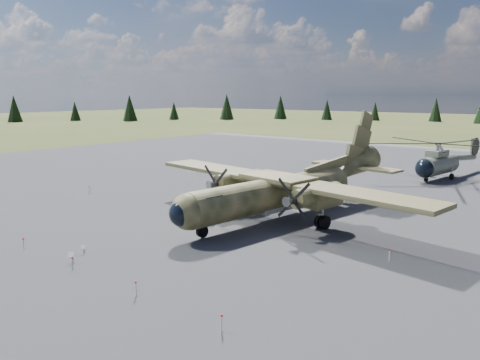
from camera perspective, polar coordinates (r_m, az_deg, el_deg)
The scene contains 8 objects.
ground at distance 40.36m, azimuth -4.74°, elevation -4.81°, with size 500.00×500.00×0.00m, color brown.
apron at distance 47.89m, azimuth 3.51°, elevation -2.36°, with size 120.00×120.00×0.04m, color slate.
transport_plane at distance 40.67m, azimuth 5.57°, elevation -0.76°, with size 28.84×26.01×9.49m.
helicopter_near at distance 63.59m, azimuth 23.10°, elevation 3.02°, with size 20.88×22.79×4.68m.
info_placard_left at distance 33.45m, azimuth -18.55°, elevation -7.84°, with size 0.41×0.28×0.60m.
info_placard_right at distance 31.87m, azimuth -19.83°, elevation -8.65°, with size 0.51×0.32×0.74m.
barrier_fence at distance 40.48m, azimuth -5.30°, elevation -4.03°, with size 33.12×29.62×0.85m.
treeline at distance 41.71m, azimuth -12.07°, elevation 2.28°, with size 334.32×338.80×10.99m.
Camera 1 is at (26.85, -28.23, 10.55)m, focal length 35.00 mm.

